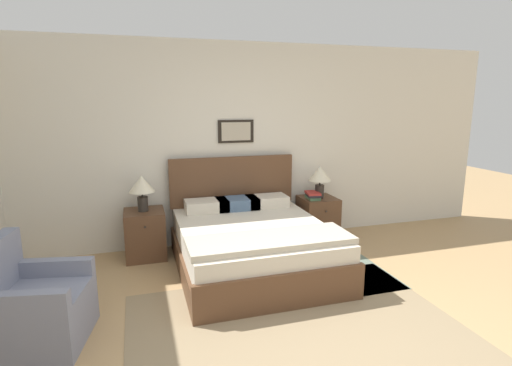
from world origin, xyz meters
name	(u,v)px	position (x,y,z in m)	size (l,w,h in m)	color
wall_back	(230,145)	(0.00, 2.90, 1.30)	(7.75, 0.09, 2.60)	silver
area_rug_main	(295,326)	(0.01, 0.65, 0.00)	(2.75, 1.90, 0.01)	#897556
area_rug_bedside	(352,270)	(1.05, 1.50, 0.00)	(0.72, 1.15, 0.01)	slate
bed	(252,243)	(0.00, 1.88, 0.30)	(1.63, 1.93, 1.16)	brown
armchair	(33,308)	(-2.02, 1.03, 0.29)	(0.81, 0.81, 0.85)	gray
nightstand_near_window	(145,234)	(-1.14, 2.58, 0.29)	(0.47, 0.49, 0.58)	brown
nightstand_by_door	(318,218)	(1.14, 2.58, 0.29)	(0.47, 0.49, 0.58)	brown
table_lamp_near_window	(142,186)	(-1.14, 2.58, 0.88)	(0.30, 0.30, 0.43)	#2D2823
table_lamp_by_door	(320,176)	(1.15, 2.58, 0.88)	(0.30, 0.30, 0.43)	#2D2823
book_thick_bottom	(313,197)	(1.03, 2.54, 0.60)	(0.16, 0.24, 0.04)	#4C7551
book_hardcover_middle	(313,195)	(1.03, 2.54, 0.63)	(0.20, 0.28, 0.03)	#232328
book_novel_upper	(313,193)	(1.03, 2.54, 0.66)	(0.20, 0.26, 0.03)	#B7332D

